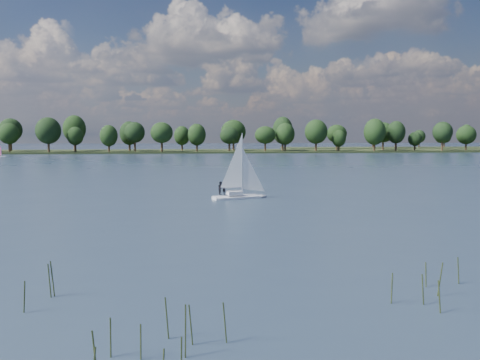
% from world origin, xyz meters
% --- Properties ---
extents(ground, '(700.00, 700.00, 0.00)m').
position_xyz_m(ground, '(0.00, 100.00, 0.00)').
color(ground, '#233342').
rests_on(ground, ground).
extents(far_shore, '(660.00, 40.00, 1.50)m').
position_xyz_m(far_shore, '(0.00, 212.00, 0.00)').
color(far_shore, black).
rests_on(far_shore, ground).
extents(far_shore_back, '(220.00, 30.00, 1.40)m').
position_xyz_m(far_shore_back, '(160.00, 260.00, 0.00)').
color(far_shore_back, black).
rests_on(far_shore_back, ground).
extents(sailboat, '(6.75, 3.72, 8.56)m').
position_xyz_m(sailboat, '(0.85, 33.42, 2.39)').
color(sailboat, silver).
rests_on(sailboat, ground).
extents(dinghy_pink, '(2.78, 1.10, 4.44)m').
position_xyz_m(dinghy_pink, '(-71.10, 167.74, 1.05)').
color(dinghy_pink, white).
rests_on(dinghy_pink, ground).
extents(treeline, '(562.69, 74.10, 18.18)m').
position_xyz_m(treeline, '(-11.93, 208.68, 8.10)').
color(treeline, black).
rests_on(treeline, ground).
extents(reeds, '(60.84, 10.97, 2.00)m').
position_xyz_m(reeds, '(0.72, -9.89, 0.81)').
color(reeds, '#283316').
rests_on(reeds, ground).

